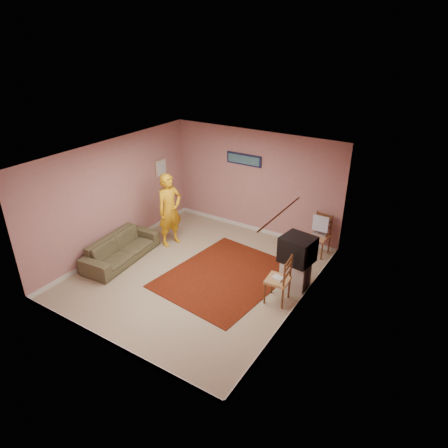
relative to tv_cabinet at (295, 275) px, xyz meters
The scene contains 26 objects.
ground 2.08m from the tv_cabinet, 161.91° to the right, with size 5.00×5.00×0.00m, color tan.
wall_back 2.87m from the tv_cabinet, 136.31° to the left, with size 4.50×0.02×2.60m, color #AA7770.
wall_front 3.82m from the tv_cabinet, 121.87° to the right, with size 4.50×0.02×2.60m, color #AA7770.
wall_left 4.36m from the tv_cabinet, behind, with size 0.02×5.00×2.60m, color #AA7770.
wall_right 1.21m from the tv_cabinet, 64.78° to the right, with size 0.02×5.00×2.60m, color #AA7770.
ceiling 3.07m from the tv_cabinet, 161.91° to the right, with size 4.50×5.00×0.02m, color silver.
baseboard_back 2.70m from the tv_cabinet, 136.46° to the left, with size 4.50×0.02×0.10m, color silver.
baseboard_front 3.69m from the tv_cabinet, 121.95° to the right, with size 4.50×0.02×0.10m, color silver.
baseboard_left 4.25m from the tv_cabinet, behind, with size 0.02×5.00×0.10m, color silver.
baseboard_right 0.75m from the tv_cabinet, 65.52° to the right, with size 0.02×5.00×0.10m, color silver.
window 1.93m from the tv_cabinet, 79.17° to the right, with size 0.01×1.10×1.50m, color black.
curtain_sheer 1.95m from the tv_cabinet, 80.58° to the right, with size 0.01×0.75×2.10m, color white.
curtain_floral 1.38m from the tv_cabinet, 74.97° to the right, with size 0.01×0.35×2.10m, color #EDE6CA.
curtain_rod 2.54m from the tv_cabinet, 80.76° to the right, with size 0.02×0.02×1.40m, color brown.
picture_back 3.28m from the tv_cabinet, 140.88° to the left, with size 0.95×0.04×0.28m.
picture_left 4.45m from the tv_cabinet, 166.98° to the left, with size 0.04×0.38×0.42m.
area_rug 1.49m from the tv_cabinet, 164.97° to the right, with size 2.15×2.68×0.01m, color black.
tv_cabinet is the anchor object (origin of this frame).
crt_tv 0.58m from the tv_cabinet, behind, with size 0.68×0.62×0.52m.
chair_a 1.59m from the tv_cabinet, 93.34° to the left, with size 0.48×0.47×0.52m.
dvd_player 1.58m from the tv_cabinet, 93.34° to the left, with size 0.32×0.23×0.05m, color silver.
blue_throw 1.63m from the tv_cabinet, 93.34° to the left, with size 0.36×0.04×0.37m, color #88AADF.
chair_b 0.63m from the tv_cabinet, 102.79° to the right, with size 0.45×0.47×0.53m.
game_console 0.61m from the tv_cabinet, 102.79° to the right, with size 0.20×0.15×0.04m, color white.
sofa 3.89m from the tv_cabinet, 164.50° to the right, with size 1.92×0.75×0.56m, color #4E492F.
person 3.34m from the tv_cabinet, behind, with size 0.65×0.42×1.77m, color orange.
Camera 1 is at (4.30, -5.76, 4.72)m, focal length 32.00 mm.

